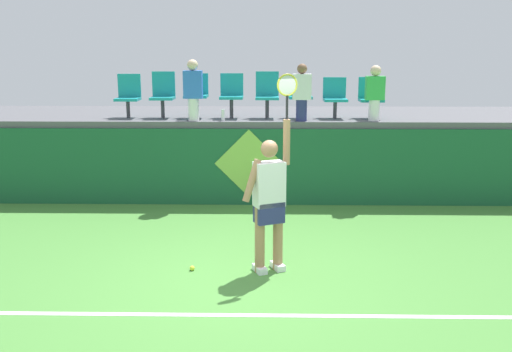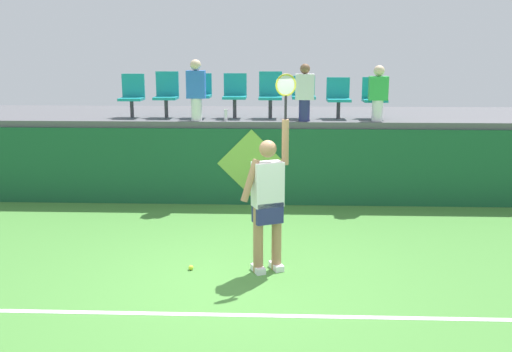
{
  "view_description": "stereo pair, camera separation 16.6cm",
  "coord_description": "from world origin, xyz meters",
  "px_view_note": "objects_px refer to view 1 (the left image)",
  "views": [
    {
      "loc": [
        0.33,
        -6.72,
        2.89
      ],
      "look_at": [
        0.19,
        1.29,
        1.07
      ],
      "focal_mm": 40.11,
      "sensor_mm": 36.0,
      "label": 1
    },
    {
      "loc": [
        0.5,
        -6.72,
        2.89
      ],
      "look_at": [
        0.19,
        1.29,
        1.07
      ],
      "focal_mm": 40.11,
      "sensor_mm": 36.0,
      "label": 2
    }
  ],
  "objects_px": {
    "water_bottle": "(223,115)",
    "stadium_chair_6": "(335,96)",
    "stadium_chair_0": "(128,94)",
    "stadium_chair_5": "(300,94)",
    "stadium_chair_7": "(371,96)",
    "spectator_1": "(193,89)",
    "tennis_player": "(270,198)",
    "spectator_2": "(302,92)",
    "spectator_0": "(375,92)",
    "stadium_chair_1": "(163,93)",
    "stadium_chair_3": "(232,93)",
    "stadium_chair_2": "(196,93)",
    "tennis_ball": "(192,268)",
    "stadium_chair_4": "(267,93)"
  },
  "relations": [
    {
      "from": "tennis_player",
      "to": "spectator_0",
      "type": "xyz_separation_m",
      "value": [
        1.94,
        3.48,
        1.09
      ]
    },
    {
      "from": "water_bottle",
      "to": "stadium_chair_6",
      "type": "height_order",
      "value": "stadium_chair_6"
    },
    {
      "from": "tennis_player",
      "to": "spectator_2",
      "type": "xyz_separation_m",
      "value": [
        0.6,
        3.41,
        1.1
      ]
    },
    {
      "from": "spectator_2",
      "to": "stadium_chair_6",
      "type": "bearing_deg",
      "value": 35.54
    },
    {
      "from": "tennis_player",
      "to": "water_bottle",
      "type": "height_order",
      "value": "tennis_player"
    },
    {
      "from": "stadium_chair_6",
      "to": "spectator_1",
      "type": "xyz_separation_m",
      "value": [
        -2.65,
        -0.47,
        0.16
      ]
    },
    {
      "from": "stadium_chair_1",
      "to": "stadium_chair_5",
      "type": "bearing_deg",
      "value": -0.26
    },
    {
      "from": "tennis_player",
      "to": "stadium_chair_5",
      "type": "bearing_deg",
      "value": 81.24
    },
    {
      "from": "stadium_chair_2",
      "to": "tennis_ball",
      "type": "bearing_deg",
      "value": -84.58
    },
    {
      "from": "stadium_chair_1",
      "to": "stadium_chair_5",
      "type": "xyz_separation_m",
      "value": [
        2.63,
        -0.01,
        -0.02
      ]
    },
    {
      "from": "stadium_chair_3",
      "to": "stadium_chair_7",
      "type": "height_order",
      "value": "stadium_chair_3"
    },
    {
      "from": "stadium_chair_3",
      "to": "spectator_2",
      "type": "bearing_deg",
      "value": -19.96
    },
    {
      "from": "stadium_chair_3",
      "to": "spectator_0",
      "type": "distance_m",
      "value": 2.69
    },
    {
      "from": "water_bottle",
      "to": "stadium_chair_5",
      "type": "relative_size",
      "value": 0.27
    },
    {
      "from": "stadium_chair_7",
      "to": "spectator_2",
      "type": "distance_m",
      "value": 1.43
    },
    {
      "from": "stadium_chair_0",
      "to": "stadium_chair_7",
      "type": "height_order",
      "value": "stadium_chair_0"
    },
    {
      "from": "stadium_chair_0",
      "to": "stadium_chair_6",
      "type": "height_order",
      "value": "stadium_chair_0"
    },
    {
      "from": "stadium_chair_3",
      "to": "spectator_2",
      "type": "height_order",
      "value": "spectator_2"
    },
    {
      "from": "stadium_chair_6",
      "to": "tennis_player",
      "type": "bearing_deg",
      "value": -107.97
    },
    {
      "from": "stadium_chair_5",
      "to": "spectator_1",
      "type": "height_order",
      "value": "spectator_1"
    },
    {
      "from": "stadium_chair_6",
      "to": "stadium_chair_7",
      "type": "height_order",
      "value": "stadium_chair_7"
    },
    {
      "from": "stadium_chair_6",
      "to": "spectator_0",
      "type": "xyz_separation_m",
      "value": [
        0.68,
        -0.4,
        0.11
      ]
    },
    {
      "from": "water_bottle",
      "to": "stadium_chair_5",
      "type": "height_order",
      "value": "stadium_chair_5"
    },
    {
      "from": "stadium_chair_5",
      "to": "spectator_0",
      "type": "xyz_separation_m",
      "value": [
        1.34,
        -0.4,
        0.07
      ]
    },
    {
      "from": "stadium_chair_0",
      "to": "spectator_1",
      "type": "height_order",
      "value": "spectator_1"
    },
    {
      "from": "stadium_chair_1",
      "to": "spectator_0",
      "type": "bearing_deg",
      "value": -5.92
    },
    {
      "from": "stadium_chair_7",
      "to": "spectator_1",
      "type": "xyz_separation_m",
      "value": [
        -3.33,
        -0.47,
        0.16
      ]
    },
    {
      "from": "water_bottle",
      "to": "stadium_chair_6",
      "type": "relative_size",
      "value": 0.28
    },
    {
      "from": "spectator_0",
      "to": "stadium_chair_6",
      "type": "bearing_deg",
      "value": 149.28
    },
    {
      "from": "tennis_ball",
      "to": "stadium_chair_2",
      "type": "height_order",
      "value": "stadium_chair_2"
    },
    {
      "from": "water_bottle",
      "to": "stadium_chair_3",
      "type": "height_order",
      "value": "stadium_chair_3"
    },
    {
      "from": "tennis_player",
      "to": "water_bottle",
      "type": "xyz_separation_m",
      "value": [
        -0.85,
        3.41,
        0.67
      ]
    },
    {
      "from": "spectator_0",
      "to": "stadium_chair_5",
      "type": "bearing_deg",
      "value": 163.41
    },
    {
      "from": "stadium_chair_0",
      "to": "stadium_chair_6",
      "type": "distance_m",
      "value": 3.96
    },
    {
      "from": "stadium_chair_1",
      "to": "stadium_chair_2",
      "type": "relative_size",
      "value": 1.04
    },
    {
      "from": "stadium_chair_7",
      "to": "water_bottle",
      "type": "bearing_deg",
      "value": -170.32
    },
    {
      "from": "stadium_chair_1",
      "to": "stadium_chair_7",
      "type": "xyz_separation_m",
      "value": [
        3.97,
        -0.01,
        -0.05
      ]
    },
    {
      "from": "stadium_chair_0",
      "to": "stadium_chair_5",
      "type": "relative_size",
      "value": 1.04
    },
    {
      "from": "stadium_chair_1",
      "to": "stadium_chair_4",
      "type": "height_order",
      "value": "stadium_chair_4"
    },
    {
      "from": "stadium_chair_0",
      "to": "stadium_chair_3",
      "type": "height_order",
      "value": "stadium_chair_3"
    },
    {
      "from": "tennis_player",
      "to": "stadium_chair_2",
      "type": "bearing_deg",
      "value": 109.66
    },
    {
      "from": "tennis_player",
      "to": "stadium_chair_6",
      "type": "height_order",
      "value": "tennis_player"
    },
    {
      "from": "spectator_1",
      "to": "stadium_chair_7",
      "type": "bearing_deg",
      "value": 8.11
    },
    {
      "from": "stadium_chair_0",
      "to": "spectator_2",
      "type": "relative_size",
      "value": 0.8
    },
    {
      "from": "spectator_0",
      "to": "spectator_2",
      "type": "relative_size",
      "value": 0.97
    },
    {
      "from": "stadium_chair_1",
      "to": "stadium_chair_6",
      "type": "distance_m",
      "value": 3.29
    },
    {
      "from": "tennis_ball",
      "to": "stadium_chair_1",
      "type": "height_order",
      "value": "stadium_chair_1"
    },
    {
      "from": "stadium_chair_4",
      "to": "spectator_1",
      "type": "height_order",
      "value": "spectator_1"
    },
    {
      "from": "water_bottle",
      "to": "spectator_1",
      "type": "xyz_separation_m",
      "value": [
        -0.54,
        0.0,
        0.48
      ]
    },
    {
      "from": "stadium_chair_0",
      "to": "stadium_chair_3",
      "type": "distance_m",
      "value": 1.98
    }
  ]
}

